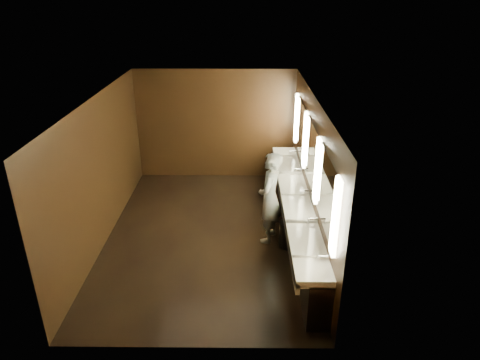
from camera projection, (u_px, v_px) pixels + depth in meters
The scene contains 10 objects.
floor at pixel (208, 234), 8.71m from camera, with size 6.00×6.00×0.00m, color black.
ceiling at pixel (203, 98), 7.55m from camera, with size 4.00×6.00×0.02m, color #2D2D2B.
wall_back at pixel (216, 125), 10.86m from camera, with size 4.00×0.02×2.80m, color black.
wall_front at pixel (186, 265), 5.40m from camera, with size 4.00×0.02×2.80m, color black.
wall_left at pixel (101, 171), 8.15m from camera, with size 0.02×6.00×2.80m, color black.
wall_right at pixel (311, 172), 8.11m from camera, with size 0.02×6.00×2.80m, color black.
sink_counter at pixel (297, 213), 8.49m from camera, with size 0.55×5.40×1.01m.
mirror_band at pixel (311, 154), 7.97m from camera, with size 0.06×5.03×1.15m.
person at pixel (270, 198), 8.19m from camera, with size 0.66×0.44×1.82m, color #80A7BF.
trash_bin at pixel (288, 234), 8.21m from camera, with size 0.34×0.34×0.52m, color black.
Camera 1 is at (0.72, -7.47, 4.60)m, focal length 32.00 mm.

